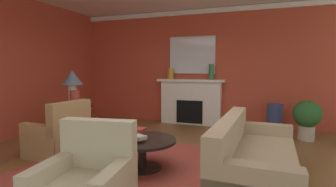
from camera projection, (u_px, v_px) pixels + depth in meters
ground_plane at (156, 165)px, 4.02m from camera, size 8.91×8.91×0.00m
wall_fireplace at (202, 67)px, 6.97m from camera, size 7.45×0.12×3.05m
wall_window at (4, 67)px, 5.32m from camera, size 0.12×7.08×3.05m
crown_moulding at (202, 11)px, 6.76m from camera, size 7.45×0.08×0.12m
area_rug at (143, 168)px, 3.85m from camera, size 3.50×2.79×0.01m
fireplace at (191, 103)px, 6.94m from camera, size 1.80×0.35×1.20m
mantel_mirror at (192, 55)px, 6.94m from camera, size 1.24×0.04×0.98m
sofa at (253, 163)px, 3.27m from camera, size 1.00×2.14×0.85m
armchair_near_window at (59, 138)px, 4.40m from camera, size 0.88×0.88×0.95m
coffee_table at (142, 147)px, 3.82m from camera, size 1.00×1.00×0.45m
side_table at (74, 120)px, 5.47m from camera, size 0.56×0.56×0.70m
table_lamp at (72, 81)px, 5.39m from camera, size 0.44×0.44×0.75m
vase_tall_corner at (274, 118)px, 5.99m from camera, size 0.35×0.35×0.68m
vase_on_side_table at (75, 99)px, 5.26m from camera, size 0.19×0.19×0.34m
vase_mantel_left at (171, 74)px, 7.01m from camera, size 0.17×0.17×0.29m
vase_mantel_right at (211, 72)px, 6.64m from camera, size 0.13×0.13×0.40m
book_red_cover at (135, 139)px, 3.72m from camera, size 0.24×0.22×0.04m
book_art_folio at (139, 137)px, 3.66m from camera, size 0.24×0.21×0.05m
book_small_novel at (137, 129)px, 3.94m from camera, size 0.25×0.21×0.04m
potted_plant at (307, 117)px, 5.37m from camera, size 0.56×0.56×0.83m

